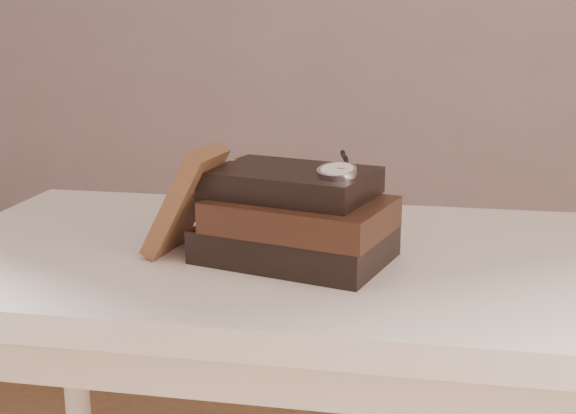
# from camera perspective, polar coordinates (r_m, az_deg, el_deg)

# --- Properties ---
(table) EXTENTS (1.00, 0.60, 0.75)m
(table) POSITION_cam_1_polar(r_m,az_deg,el_deg) (1.16, -1.56, -7.42)
(table) COLOR silver
(table) RESTS_ON ground
(book_stack) EXTENTS (0.29, 0.24, 0.13)m
(book_stack) POSITION_cam_1_polar(r_m,az_deg,el_deg) (1.06, 0.60, -0.87)
(book_stack) COLOR black
(book_stack) RESTS_ON table
(journal) EXTENTS (0.11, 0.11, 0.16)m
(journal) POSITION_cam_1_polar(r_m,az_deg,el_deg) (1.09, -7.65, 0.46)
(journal) COLOR #462B1B
(journal) RESTS_ON table
(pocket_watch) EXTENTS (0.06, 0.16, 0.02)m
(pocket_watch) POSITION_cam_1_polar(r_m,az_deg,el_deg) (1.01, 3.73, 2.75)
(pocket_watch) COLOR silver
(pocket_watch) RESTS_ON book_stack
(eyeglasses) EXTENTS (0.13, 0.15, 0.05)m
(eyeglasses) POSITION_cam_1_polar(r_m,az_deg,el_deg) (1.17, -1.59, 1.23)
(eyeglasses) COLOR silver
(eyeglasses) RESTS_ON book_stack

